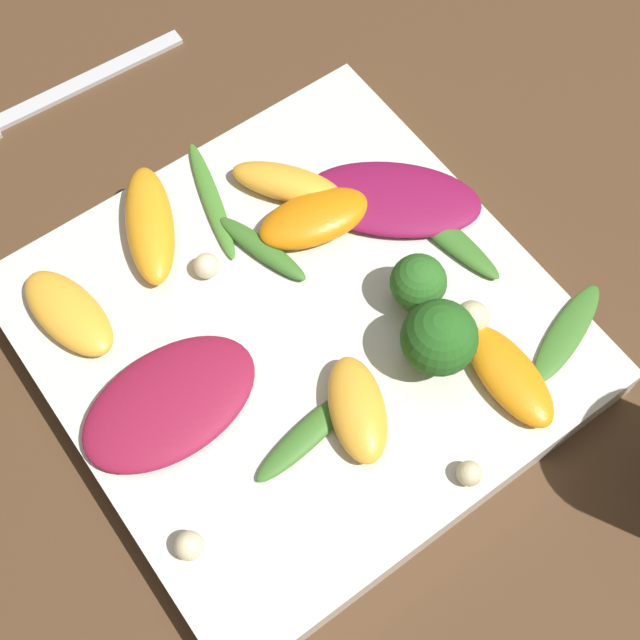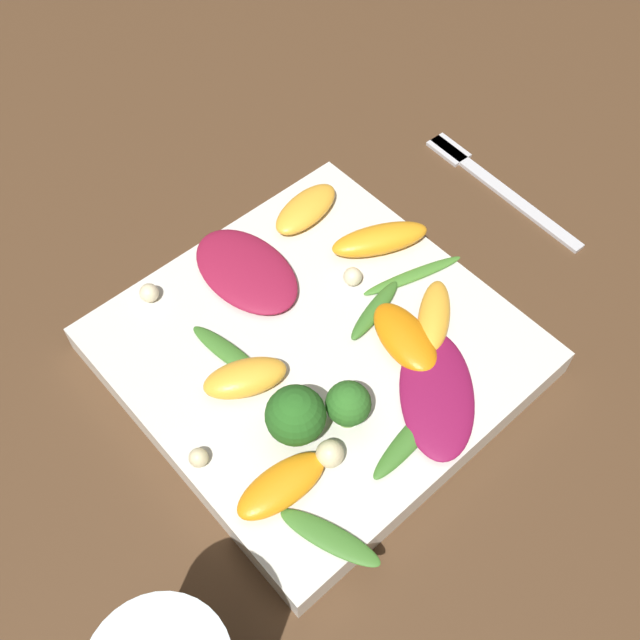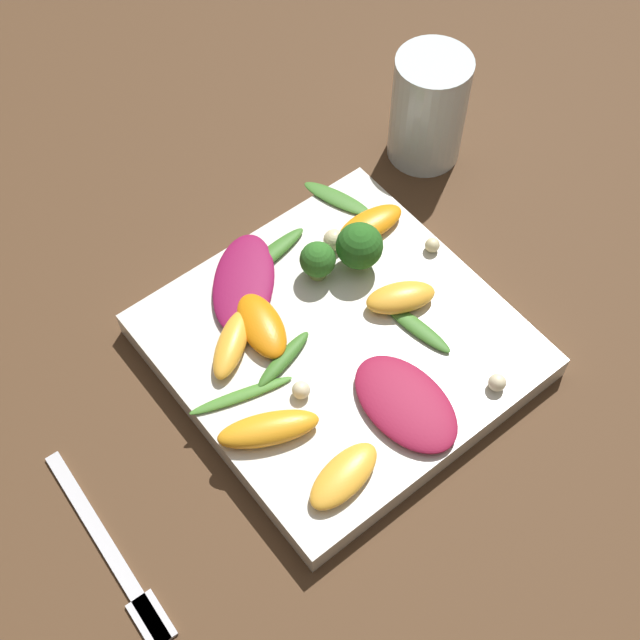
{
  "view_description": "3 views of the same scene",
  "coord_description": "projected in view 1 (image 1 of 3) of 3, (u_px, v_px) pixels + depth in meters",
  "views": [
    {
      "loc": [
        0.11,
        0.18,
        0.46
      ],
      "look_at": [
        -0.01,
        0.01,
        0.05
      ],
      "focal_mm": 50.0,
      "sensor_mm": 36.0,
      "label": 1
    },
    {
      "loc": [
        -0.22,
        0.19,
        0.48
      ],
      "look_at": [
        0.01,
        -0.01,
        0.03
      ],
      "focal_mm": 42.0,
      "sensor_mm": 36.0,
      "label": 2
    },
    {
      "loc": [
        0.29,
        -0.25,
        0.64
      ],
      "look_at": [
        -0.01,
        -0.01,
        0.05
      ],
      "focal_mm": 50.0,
      "sensor_mm": 36.0,
      "label": 3
    }
  ],
  "objects": [
    {
      "name": "ground_plane",
      "position": [
        299.0,
        344.0,
        0.51
      ],
      "size": [
        2.4,
        2.4,
        0.0
      ],
      "primitive_type": "plane",
      "color": "#4C331E"
    },
    {
      "name": "plate",
      "position": [
        299.0,
        335.0,
        0.49
      ],
      "size": [
        0.26,
        0.26,
        0.03
      ],
      "color": "silver",
      "rests_on": "ground_plane"
    },
    {
      "name": "fork",
      "position": [
        35.0,
        103.0,
        0.58
      ],
      "size": [
        0.17,
        0.02,
        0.01
      ],
      "color": "silver",
      "rests_on": "ground_plane"
    },
    {
      "name": "radicchio_leaf_0",
      "position": [
        393.0,
        199.0,
        0.51
      ],
      "size": [
        0.11,
        0.11,
        0.01
      ],
      "color": "maroon",
      "rests_on": "plate"
    },
    {
      "name": "radicchio_leaf_1",
      "position": [
        166.0,
        397.0,
        0.46
      ],
      "size": [
        0.1,
        0.06,
        0.01
      ],
      "color": "maroon",
      "rests_on": "plate"
    },
    {
      "name": "orange_segment_0",
      "position": [
        315.0,
        218.0,
        0.5
      ],
      "size": [
        0.07,
        0.05,
        0.02
      ],
      "color": "orange",
      "rests_on": "plate"
    },
    {
      "name": "orange_segment_1",
      "position": [
        69.0,
        313.0,
        0.48
      ],
      "size": [
        0.04,
        0.07,
        0.01
      ],
      "color": "#FCAD33",
      "rests_on": "plate"
    },
    {
      "name": "orange_segment_2",
      "position": [
        150.0,
        224.0,
        0.5
      ],
      "size": [
        0.06,
        0.08,
        0.02
      ],
      "color": "orange",
      "rests_on": "plate"
    },
    {
      "name": "orange_segment_3",
      "position": [
        287.0,
        183.0,
        0.51
      ],
      "size": [
        0.06,
        0.07,
        0.02
      ],
      "color": "#FCAD33",
      "rests_on": "plate"
    },
    {
      "name": "orange_segment_4",
      "position": [
        510.0,
        376.0,
        0.46
      ],
      "size": [
        0.03,
        0.07,
        0.01
      ],
      "color": "orange",
      "rests_on": "plate"
    },
    {
      "name": "orange_segment_5",
      "position": [
        357.0,
        409.0,
        0.45
      ],
      "size": [
        0.05,
        0.07,
        0.02
      ],
      "color": "#FCAD33",
      "rests_on": "plate"
    },
    {
      "name": "broccoli_floret_0",
      "position": [
        418.0,
        283.0,
        0.47
      ],
      "size": [
        0.03,
        0.03,
        0.04
      ],
      "color": "#84AD5B",
      "rests_on": "plate"
    },
    {
      "name": "broccoli_floret_1",
      "position": [
        439.0,
        338.0,
        0.45
      ],
      "size": [
        0.04,
        0.04,
        0.05
      ],
      "color": "#7A9E51",
      "rests_on": "plate"
    },
    {
      "name": "arugula_sprig_0",
      "position": [
        441.0,
        230.0,
        0.5
      ],
      "size": [
        0.03,
        0.09,
        0.01
      ],
      "color": "#3D7528",
      "rests_on": "plate"
    },
    {
      "name": "arugula_sprig_1",
      "position": [
        262.0,
        249.0,
        0.5
      ],
      "size": [
        0.03,
        0.06,
        0.01
      ],
      "color": "#3D7528",
      "rests_on": "plate"
    },
    {
      "name": "arugula_sprig_2",
      "position": [
        309.0,
        433.0,
        0.45
      ],
      "size": [
        0.07,
        0.02,
        0.01
      ],
      "color": "#3D7528",
      "rests_on": "plate"
    },
    {
      "name": "arugula_sprig_3",
      "position": [
        212.0,
        200.0,
        0.52
      ],
      "size": [
        0.03,
        0.08,
        0.0
      ],
      "color": "#47842D",
      "rests_on": "plate"
    },
    {
      "name": "arugula_sprig_4",
      "position": [
        567.0,
        333.0,
        0.48
      ],
      "size": [
        0.07,
        0.04,
        0.0
      ],
      "color": "#3D7528",
      "rests_on": "plate"
    },
    {
      "name": "macadamia_nut_0",
      "position": [
        472.0,
        318.0,
        0.47
      ],
      "size": [
        0.02,
        0.02,
        0.02
      ],
      "color": "beige",
      "rests_on": "plate"
    },
    {
      "name": "macadamia_nut_1",
      "position": [
        189.0,
        546.0,
        0.42
      ],
      "size": [
        0.01,
        0.01,
        0.01
      ],
      "color": "beige",
      "rests_on": "plate"
    },
    {
      "name": "macadamia_nut_2",
      "position": [
        206.0,
        266.0,
        0.49
      ],
      "size": [
        0.01,
        0.01,
        0.01
      ],
      "color": "beige",
      "rests_on": "plate"
    },
    {
      "name": "macadamia_nut_3",
      "position": [
        469.0,
        473.0,
        0.44
      ],
      "size": [
        0.01,
        0.01,
        0.01
      ],
      "color": "beige",
      "rests_on": "plate"
    }
  ]
}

